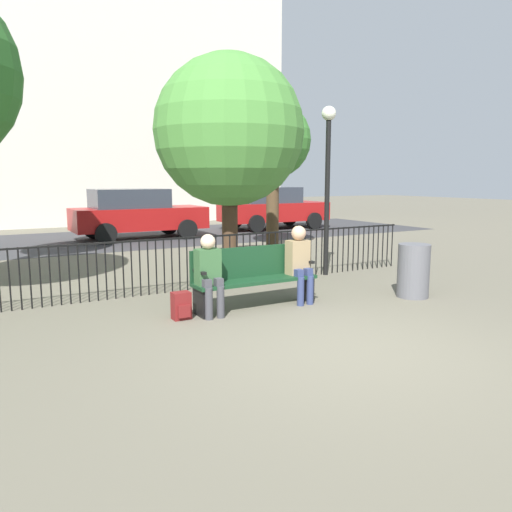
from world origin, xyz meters
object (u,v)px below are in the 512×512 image
object	(u,v)px
tree_3	(229,132)
parked_car_2	(272,207)
backpack	(181,306)
parked_car_0	(137,213)
tree_1	(273,142)
lamp_post	(328,164)
trash_bin	(413,271)
park_bench	(253,275)
seated_person_1	(299,259)
seated_person_0	(209,270)

from	to	relation	value
tree_3	parked_car_2	distance (m)	9.82
backpack	parked_car_0	xyz separation A→B (m)	(2.23, 9.54, 0.65)
tree_1	parked_car_2	xyz separation A→B (m)	(3.04, 4.93, -2.08)
lamp_post	parked_car_0	world-z (taller)	lamp_post
tree_3	lamp_post	xyz separation A→B (m)	(1.72, -0.92, -0.61)
backpack	trash_bin	bearing A→B (deg)	-9.83
park_bench	tree_3	distance (m)	3.48
parked_car_2	trash_bin	distance (m)	11.59
park_bench	parked_car_2	size ratio (longest dim) A/B	0.47
seated_person_1	backpack	bearing A→B (deg)	178.89
seated_person_0	tree_1	xyz separation A→B (m)	(4.35, 5.32, 2.26)
trash_bin	seated_person_1	bearing A→B (deg)	161.43
lamp_post	trash_bin	distance (m)	2.89
lamp_post	parked_car_2	size ratio (longest dim) A/B	0.80
backpack	parked_car_0	distance (m)	9.82
park_bench	backpack	bearing A→B (deg)	-175.67
tree_1	parked_car_0	distance (m)	5.37
parked_car_0	parked_car_2	distance (m)	5.62
parked_car_2	trash_bin	bearing A→B (deg)	-110.10
seated_person_1	tree_1	xyz separation A→B (m)	(2.80, 5.32, 2.23)
tree_1	trash_bin	bearing A→B (deg)	-99.00
parked_car_2	trash_bin	xyz separation A→B (m)	(-3.98, -10.88, -0.40)
tree_3	parked_car_0	world-z (taller)	tree_3
park_bench	seated_person_0	size ratio (longest dim) A/B	1.67
park_bench	tree_3	xyz separation A→B (m)	(0.84, 2.43, 2.35)
park_bench	lamp_post	bearing A→B (deg)	30.58
tree_3	park_bench	bearing A→B (deg)	-109.05
tree_3	parked_car_0	xyz separation A→B (m)	(0.18, 7.02, -2.01)
seated_person_0	tree_3	xyz separation A→B (m)	(1.63, 2.56, 2.19)
parked_car_0	trash_bin	xyz separation A→B (m)	(1.59, -10.20, -0.40)
lamp_post	parked_car_0	size ratio (longest dim) A/B	0.80
seated_person_1	tree_3	size ratio (longest dim) A/B	0.28
park_bench	trash_bin	xyz separation A→B (m)	(2.62, -0.75, -0.06)
trash_bin	parked_car_0	bearing A→B (deg)	98.88
tree_1	parked_car_0	size ratio (longest dim) A/B	0.95
seated_person_0	seated_person_1	bearing A→B (deg)	0.10
parked_car_0	seated_person_1	bearing A→B (deg)	-91.59
parked_car_2	lamp_post	bearing A→B (deg)	-115.12
park_bench	parked_car_0	size ratio (longest dim) A/B	0.47
trash_bin	seated_person_0	bearing A→B (deg)	169.66
seated_person_0	seated_person_1	world-z (taller)	seated_person_1
park_bench	tree_3	size ratio (longest dim) A/B	0.45
seated_person_1	backpack	world-z (taller)	seated_person_1
seated_person_0	seated_person_1	xyz separation A→B (m)	(1.55, 0.00, 0.03)
tree_1	parked_car_2	distance (m)	6.15
tree_3	trash_bin	world-z (taller)	tree_3
seated_person_1	backpack	distance (m)	2.03
seated_person_0	lamp_post	size ratio (longest dim) A/B	0.35
park_bench	parked_car_2	distance (m)	12.09
tree_3	lamp_post	world-z (taller)	tree_3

